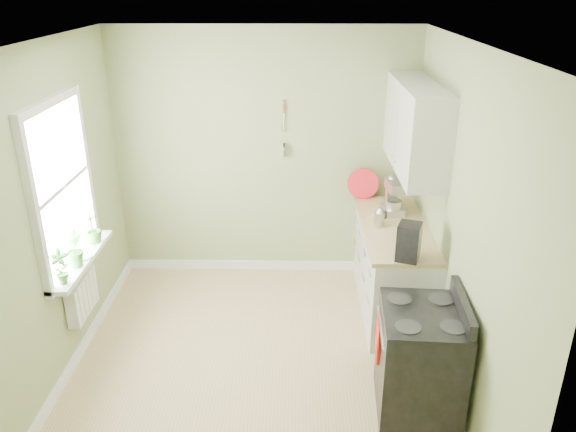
{
  "coord_description": "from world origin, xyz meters",
  "views": [
    {
      "loc": [
        0.33,
        -3.96,
        3.12
      ],
      "look_at": [
        0.26,
        0.55,
        1.19
      ],
      "focal_mm": 35.0,
      "sensor_mm": 36.0,
      "label": 1
    }
  ],
  "objects_px": {
    "stove": "(420,361)",
    "stand_mixer": "(393,198)",
    "coffee_maker": "(408,243)",
    "kettle": "(379,217)"
  },
  "relations": [
    {
      "from": "stove",
      "to": "stand_mixer",
      "type": "distance_m",
      "value": 1.9
    },
    {
      "from": "stand_mixer",
      "to": "coffee_maker",
      "type": "height_order",
      "value": "stand_mixer"
    },
    {
      "from": "stove",
      "to": "kettle",
      "type": "bearing_deg",
      "value": 95.77
    },
    {
      "from": "stove",
      "to": "stand_mixer",
      "type": "relative_size",
      "value": 2.67
    },
    {
      "from": "kettle",
      "to": "coffee_maker",
      "type": "xyz_separation_m",
      "value": [
        0.15,
        -0.68,
        0.06
      ]
    },
    {
      "from": "coffee_maker",
      "to": "stove",
      "type": "bearing_deg",
      "value": -90.07
    },
    {
      "from": "stove",
      "to": "kettle",
      "type": "xyz_separation_m",
      "value": [
        -0.15,
        1.45,
        0.56
      ]
    },
    {
      "from": "stand_mixer",
      "to": "kettle",
      "type": "height_order",
      "value": "stand_mixer"
    },
    {
      "from": "coffee_maker",
      "to": "stand_mixer",
      "type": "bearing_deg",
      "value": 88.08
    },
    {
      "from": "stove",
      "to": "coffee_maker",
      "type": "xyz_separation_m",
      "value": [
        0.0,
        0.77,
        0.62
      ]
    }
  ]
}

